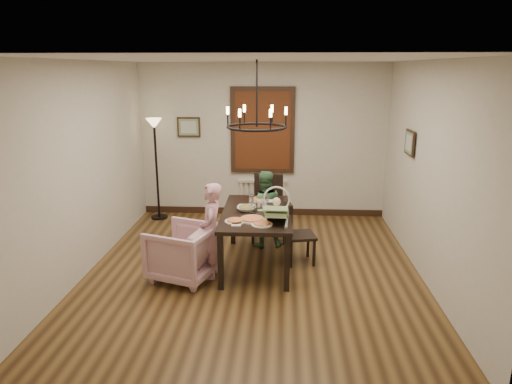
# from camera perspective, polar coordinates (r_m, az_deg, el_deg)

# --- Properties ---
(room_shell) EXTENTS (4.51, 5.00, 2.81)m
(room_shell) POSITION_cam_1_polar(r_m,az_deg,el_deg) (6.29, -0.11, 3.37)
(room_shell) COLOR brown
(room_shell) RESTS_ON ground
(dining_table) EXTENTS (0.96, 1.68, 0.78)m
(dining_table) POSITION_cam_1_polar(r_m,az_deg,el_deg) (6.31, 0.09, -3.20)
(dining_table) COLOR black
(dining_table) RESTS_ON room_shell
(chair_far) EXTENTS (0.51, 0.51, 1.06)m
(chair_far) POSITION_cam_1_polar(r_m,az_deg,el_deg) (7.26, 1.34, -2.09)
(chair_far) COLOR black
(chair_far) RESTS_ON room_shell
(chair_right) EXTENTS (0.48, 0.48, 0.92)m
(chair_right) POSITION_cam_1_polar(r_m,az_deg,el_deg) (6.50, 5.55, -4.96)
(chair_right) COLOR black
(chair_right) RESTS_ON room_shell
(armchair) EXTENTS (1.00, 0.99, 0.72)m
(armchair) POSITION_cam_1_polar(r_m,az_deg,el_deg) (6.10, -9.12, -7.43)
(armchair) COLOR #CB9BA7
(armchair) RESTS_ON room_shell
(elderly_woman) EXTENTS (0.28, 0.40, 1.06)m
(elderly_woman) POSITION_cam_1_polar(r_m,az_deg,el_deg) (6.05, -5.59, -5.82)
(elderly_woman) COLOR #C88D99
(elderly_woman) RESTS_ON room_shell
(seated_man) EXTENTS (0.54, 0.45, 1.00)m
(seated_man) POSITION_cam_1_polar(r_m,az_deg,el_deg) (7.05, 0.98, -2.92)
(seated_man) COLOR #416D47
(seated_man) RESTS_ON room_shell
(baby_bouncer) EXTENTS (0.38, 0.51, 0.32)m
(baby_bouncer) POSITION_cam_1_polar(r_m,az_deg,el_deg) (5.80, 2.56, -2.32)
(baby_bouncer) COLOR #BDE79F
(baby_bouncer) RESTS_ON dining_table
(salad_bowl) EXTENTS (0.32, 0.32, 0.08)m
(salad_bowl) POSITION_cam_1_polar(r_m,az_deg,el_deg) (6.30, -1.19, -2.03)
(salad_bowl) COLOR white
(salad_bowl) RESTS_ON dining_table
(pizza_platter) EXTENTS (0.33, 0.33, 0.04)m
(pizza_platter) POSITION_cam_1_polar(r_m,az_deg,el_deg) (5.91, -0.49, -3.42)
(pizza_platter) COLOR tan
(pizza_platter) RESTS_ON dining_table
(drinking_glass) EXTENTS (0.06, 0.06, 0.13)m
(drinking_glass) POSITION_cam_1_polar(r_m,az_deg,el_deg) (6.23, -0.35, -2.00)
(drinking_glass) COLOR silver
(drinking_glass) RESTS_ON dining_table
(window_blinds) EXTENTS (1.00, 0.03, 1.40)m
(window_blinds) POSITION_cam_1_polar(r_m,az_deg,el_deg) (8.32, 0.82, 7.69)
(window_blinds) COLOR #5A2412
(window_blinds) RESTS_ON room_shell
(radiator) EXTENTS (0.92, 0.12, 0.62)m
(radiator) POSITION_cam_1_polar(r_m,az_deg,el_deg) (8.59, 0.80, -0.58)
(radiator) COLOR silver
(radiator) RESTS_ON room_shell
(picture_back) EXTENTS (0.42, 0.03, 0.36)m
(picture_back) POSITION_cam_1_polar(r_m,az_deg,el_deg) (8.49, -8.40, 8.03)
(picture_back) COLOR black
(picture_back) RESTS_ON room_shell
(picture_right) EXTENTS (0.03, 0.42, 0.36)m
(picture_right) POSITION_cam_1_polar(r_m,az_deg,el_deg) (7.00, 18.66, 5.86)
(picture_right) COLOR black
(picture_right) RESTS_ON room_shell
(floor_lamp) EXTENTS (0.30, 0.30, 1.80)m
(floor_lamp) POSITION_cam_1_polar(r_m,az_deg,el_deg) (8.44, -12.30, 2.63)
(floor_lamp) COLOR black
(floor_lamp) RESTS_ON room_shell
(chandelier) EXTENTS (0.80, 0.80, 0.04)m
(chandelier) POSITION_cam_1_polar(r_m,az_deg,el_deg) (6.03, 0.09, 8.15)
(chandelier) COLOR black
(chandelier) RESTS_ON room_shell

